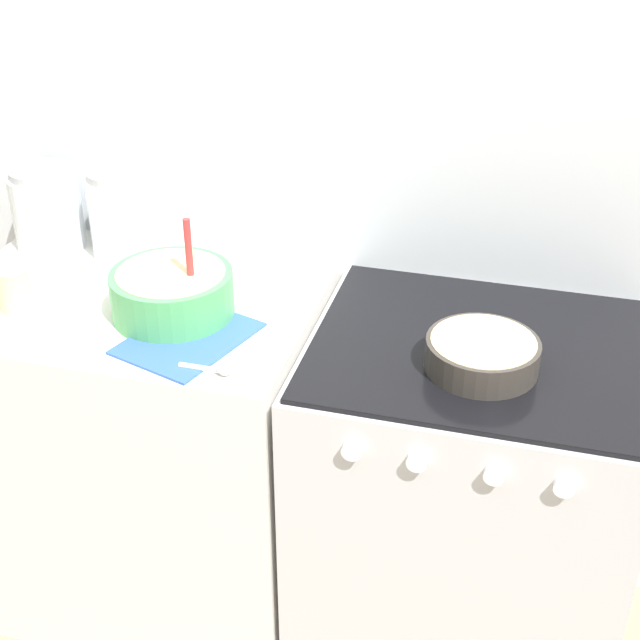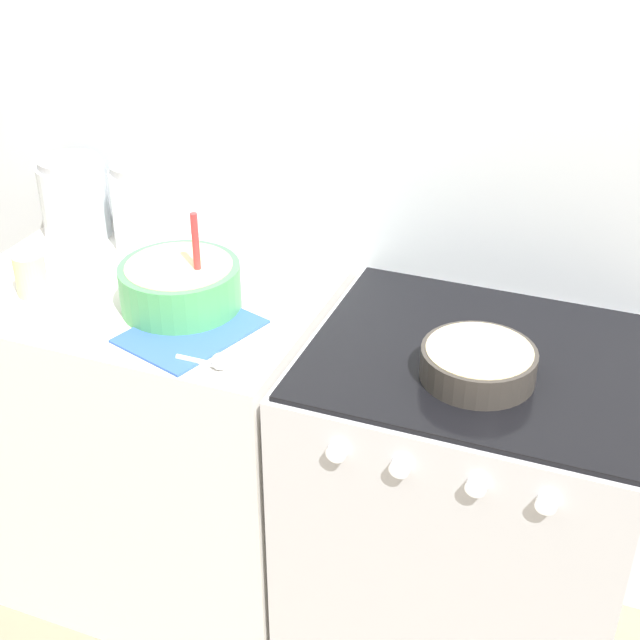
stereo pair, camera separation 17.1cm
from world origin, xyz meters
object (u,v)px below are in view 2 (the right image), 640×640
at_px(baking_pan, 478,363).
at_px(storage_jar_left, 75,203).
at_px(stove, 462,517).
at_px(tin_can, 31,275).
at_px(storage_jar_middle, 142,212).
at_px(mixing_bowl, 180,284).

xyz_separation_m(baking_pan, storage_jar_left, (-1.15, 0.29, 0.05)).
bearing_deg(storage_jar_left, stove, -10.20).
distance_m(stove, storage_jar_left, 1.27).
bearing_deg(stove, tin_can, -173.50).
bearing_deg(storage_jar_middle, storage_jar_left, -180.00).
distance_m(mixing_bowl, storage_jar_middle, 0.35).
relative_size(mixing_bowl, storage_jar_left, 1.29).
bearing_deg(mixing_bowl, baking_pan, -3.18).
height_order(stove, storage_jar_middle, storage_jar_middle).
height_order(stove, storage_jar_left, storage_jar_left).
relative_size(mixing_bowl, tin_can, 2.71).
height_order(mixing_bowl, tin_can, mixing_bowl).
relative_size(baking_pan, tin_can, 2.29).
xyz_separation_m(baking_pan, tin_can, (-1.05, -0.03, 0.02)).
distance_m(stove, tin_can, 1.16).
height_order(stove, tin_can, tin_can).
xyz_separation_m(stove, storage_jar_middle, (-0.93, 0.20, 0.55)).
bearing_deg(baking_pan, storage_jar_middle, 162.89).
relative_size(mixing_bowl, baking_pan, 1.18).
relative_size(storage_jar_middle, tin_can, 2.23).
bearing_deg(tin_can, storage_jar_middle, 70.90).
xyz_separation_m(mixing_bowl, storage_jar_middle, (-0.25, 0.25, 0.04)).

